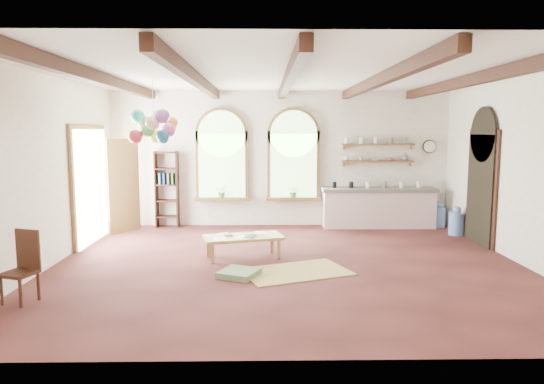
{
  "coord_description": "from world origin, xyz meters",
  "views": [
    {
      "loc": [
        -0.4,
        -8.08,
        2.28
      ],
      "look_at": [
        -0.26,
        0.6,
        1.18
      ],
      "focal_mm": 32.0,
      "sensor_mm": 36.0,
      "label": 1
    }
  ],
  "objects_px": {
    "balloon_cluster": "(154,127)",
    "kitchen_counter": "(378,207)",
    "coffee_table": "(243,238)",
    "side_chair": "(21,282)"
  },
  "relations": [
    {
      "from": "balloon_cluster",
      "to": "kitchen_counter",
      "type": "bearing_deg",
      "value": 27.05
    },
    {
      "from": "kitchen_counter",
      "to": "coffee_table",
      "type": "height_order",
      "value": "kitchen_counter"
    },
    {
      "from": "kitchen_counter",
      "to": "side_chair",
      "type": "bearing_deg",
      "value": -140.05
    },
    {
      "from": "coffee_table",
      "to": "balloon_cluster",
      "type": "xyz_separation_m",
      "value": [
        -1.62,
        0.34,
        2.0
      ]
    },
    {
      "from": "kitchen_counter",
      "to": "balloon_cluster",
      "type": "relative_size",
      "value": 2.32
    },
    {
      "from": "coffee_table",
      "to": "balloon_cluster",
      "type": "bearing_deg",
      "value": 168.11
    },
    {
      "from": "coffee_table",
      "to": "side_chair",
      "type": "bearing_deg",
      "value": -142.03
    },
    {
      "from": "side_chair",
      "to": "balloon_cluster",
      "type": "xyz_separation_m",
      "value": [
        1.24,
        2.58,
        2.07
      ]
    },
    {
      "from": "kitchen_counter",
      "to": "balloon_cluster",
      "type": "distance_m",
      "value": 5.6
    },
    {
      "from": "side_chair",
      "to": "balloon_cluster",
      "type": "distance_m",
      "value": 3.53
    }
  ]
}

